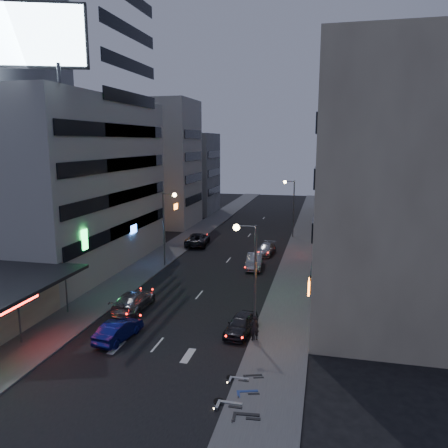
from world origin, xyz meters
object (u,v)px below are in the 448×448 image
(parked_car_right_near, at_px, (241,324))
(scooter_black_a, at_px, (261,403))
(scooter_blue, at_px, (258,381))
(scooter_silver_b, at_px, (250,370))
(scooter_silver_a, at_px, (243,393))
(scooter_black_b, at_px, (262,366))
(parked_car_right_mid, at_px, (255,261))
(parked_car_right_far, at_px, (266,249))
(road_car_silver, at_px, (134,301))
(parked_car_left, at_px, (198,239))
(road_car_blue, at_px, (119,330))
(person, at_px, (254,328))

(parked_car_right_near, height_order, scooter_black_a, parked_car_right_near)
(scooter_blue, xyz_separation_m, scooter_silver_b, (-0.66, 1.08, -0.02))
(scooter_silver_a, relative_size, scooter_black_b, 1.17)
(parked_car_right_mid, relative_size, parked_car_right_far, 1.03)
(parked_car_right_far, xyz_separation_m, road_car_silver, (-8.09, -20.04, 0.10))
(parked_car_left, bearing_deg, scooter_black_a, 105.03)
(parked_car_left, bearing_deg, road_car_blue, 89.10)
(road_car_silver, distance_m, scooter_silver_b, 13.90)
(parked_car_right_mid, height_order, road_car_silver, parked_car_right_mid)
(road_car_blue, distance_m, scooter_silver_a, 11.31)
(parked_car_right_mid, relative_size, scooter_blue, 2.69)
(parked_car_right_near, relative_size, parked_car_right_far, 0.90)
(road_car_silver, distance_m, scooter_blue, 15.09)
(road_car_blue, distance_m, scooter_silver_b, 10.20)
(parked_car_right_mid, xyz_separation_m, scooter_blue, (4.03, -23.45, -0.12))
(parked_car_right_near, relative_size, person, 2.30)
(parked_car_right_mid, distance_m, scooter_silver_b, 22.62)
(person, distance_m, scooter_black_b, 4.48)
(parked_car_right_near, xyz_separation_m, person, (1.14, -1.07, 0.31))
(person, distance_m, scooter_blue, 6.12)
(person, xyz_separation_m, scooter_blue, (1.19, -6.00, -0.35))
(parked_car_right_far, height_order, person, person)
(parked_car_right_far, relative_size, scooter_silver_a, 2.30)
(scooter_black_a, xyz_separation_m, scooter_black_b, (-0.46, 3.82, -0.09))
(road_car_blue, height_order, scooter_silver_a, road_car_blue)
(scooter_silver_b, bearing_deg, scooter_blue, -149.65)
(parked_car_right_mid, height_order, scooter_silver_b, parked_car_right_mid)
(parked_car_right_near, distance_m, scooter_silver_a, 8.67)
(parked_car_right_near, distance_m, road_car_blue, 8.56)
(scooter_black_b, bearing_deg, parked_car_left, 4.48)
(scooter_silver_a, height_order, scooter_silver_b, scooter_silver_a)
(parked_car_right_far, bearing_deg, person, -77.95)
(parked_car_right_near, relative_size, parked_car_right_mid, 0.87)
(road_car_blue, height_order, scooter_silver_b, road_car_blue)
(parked_car_right_far, bearing_deg, parked_car_right_mid, -87.55)
(parked_car_right_near, distance_m, scooter_black_a, 9.61)
(parked_car_right_far, relative_size, scooter_silver_b, 2.72)
(parked_car_right_near, height_order, scooter_silver_a, parked_car_right_near)
(scooter_silver_a, bearing_deg, parked_car_right_near, 12.11)
(parked_car_left, relative_size, road_car_blue, 1.38)
(scooter_silver_b, bearing_deg, scooter_silver_a, -178.67)
(scooter_blue, relative_size, scooter_silver_b, 1.04)
(road_car_silver, bearing_deg, parked_car_right_mid, -119.98)
(parked_car_right_far, relative_size, person, 2.56)
(scooter_black_a, relative_size, scooter_black_b, 1.18)
(parked_car_left, xyz_separation_m, person, (11.90, -26.38, 0.20))
(scooter_silver_a, bearing_deg, scooter_silver_b, 2.79)
(road_car_blue, relative_size, person, 2.38)
(road_car_blue, xyz_separation_m, scooter_black_a, (10.82, -6.30, 0.03))
(parked_car_left, height_order, scooter_black_b, parked_car_left)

